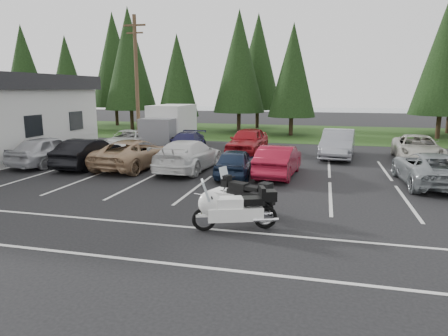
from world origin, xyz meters
TOP-DOWN VIEW (x-y plane):
  - ground at (0.00, 0.00)m, footprint 120.00×120.00m
  - grass_strip at (0.00, 24.00)m, footprint 80.00×16.00m
  - lake_water at (4.00, 55.00)m, footprint 70.00×50.00m
  - utility_pole at (-10.00, 12.00)m, footprint 1.60×0.26m
  - box_truck at (-8.00, 12.50)m, footprint 2.40×5.60m
  - stall_markings at (0.00, 2.00)m, footprint 32.00×16.00m
  - conifer_0 at (-28.00, 22.50)m, footprint 4.58×4.58m
  - conifer_1 at (-22.00, 21.20)m, footprint 3.96×3.96m
  - conifer_2 at (-16.00, 22.80)m, footprint 5.10×5.10m
  - conifer_3 at (-10.50, 21.40)m, footprint 3.87×3.87m
  - conifer_4 at (-5.00, 22.90)m, footprint 4.80×4.80m
  - conifer_5 at (0.00, 21.60)m, footprint 4.14×4.14m
  - conifer_6 at (12.00, 22.10)m, footprint 4.93×4.93m
  - conifer_back_a at (-20.00, 27.00)m, footprint 5.28×5.28m
  - conifer_back_b at (-4.00, 27.50)m, footprint 4.97×4.97m
  - car_near_0 at (-11.48, 4.14)m, footprint 2.27×4.81m
  - car_near_1 at (-9.09, 4.16)m, footprint 1.65×4.57m
  - car_near_2 at (-6.61, 4.53)m, footprint 2.96×5.56m
  - car_near_3 at (-3.68, 4.57)m, footprint 2.45×5.43m
  - car_near_4 at (-1.09, 3.74)m, footprint 1.76×3.97m
  - car_near_5 at (0.84, 4.35)m, footprint 1.88×4.55m
  - car_near_6 at (7.29, 4.11)m, footprint 2.54×5.14m
  - car_far_0 at (-9.84, 10.07)m, footprint 2.65×5.00m
  - car_far_1 at (-5.64, 9.73)m, footprint 2.11×4.65m
  - car_far_2 at (-1.78, 10.42)m, footprint 2.27×4.96m
  - car_far_3 at (3.70, 10.39)m, footprint 2.25×5.22m
  - car_far_4 at (8.06, 10.35)m, footprint 2.76×5.37m
  - touring_motorcycle at (0.46, -3.37)m, footprint 2.87×1.74m
  - cargo_trailer at (-0.25, -1.55)m, footprint 1.69×1.30m
  - adventure_motorcycle at (0.40, -1.92)m, footprint 2.66×1.79m

SIDE VIEW (x-z plane):
  - ground at x=0.00m, z-range 0.00..0.00m
  - lake_water at x=4.00m, z-range -0.01..0.01m
  - stall_markings at x=0.00m, z-range 0.00..0.01m
  - grass_strip at x=0.00m, z-range 0.00..0.01m
  - cargo_trailer at x=-0.25m, z-range 0.00..0.69m
  - car_far_1 at x=-5.64m, z-range 0.00..1.32m
  - car_near_4 at x=-1.09m, z-range 0.00..1.33m
  - car_far_0 at x=-9.84m, z-range 0.00..1.34m
  - car_near_6 at x=7.29m, z-range 0.00..1.40m
  - car_far_4 at x=8.06m, z-range 0.00..1.45m
  - car_near_5 at x=0.84m, z-range 0.00..1.46m
  - car_near_2 at x=-6.61m, z-range 0.00..1.49m
  - car_near_1 at x=-9.09m, z-range 0.00..1.50m
  - touring_motorcycle at x=0.46m, z-range 0.00..1.52m
  - adventure_motorcycle at x=0.40m, z-range 0.00..1.53m
  - car_near_3 at x=-3.68m, z-range 0.00..1.54m
  - car_near_0 at x=-11.48m, z-range 0.00..1.59m
  - car_far_2 at x=-1.78m, z-range 0.00..1.65m
  - car_far_3 at x=3.70m, z-range 0.00..1.67m
  - box_truck at x=-8.00m, z-range 0.00..2.90m
  - utility_pole at x=-10.00m, z-range 0.20..9.20m
  - conifer_3 at x=-10.50m, z-range 0.76..9.78m
  - conifer_1 at x=-22.00m, z-range 0.78..10.00m
  - conifer_5 at x=0.00m, z-range 0.81..10.45m
  - conifer_0 at x=-28.00m, z-range 0.90..11.56m
  - conifer_4 at x=-5.00m, z-range 0.95..12.12m
  - conifer_6 at x=12.00m, z-range 0.97..12.45m
  - conifer_back_b at x=-4.00m, z-range 0.98..12.56m
  - conifer_2 at x=-16.00m, z-range 1.01..12.90m
  - conifer_back_a at x=-20.00m, z-range 1.04..13.34m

